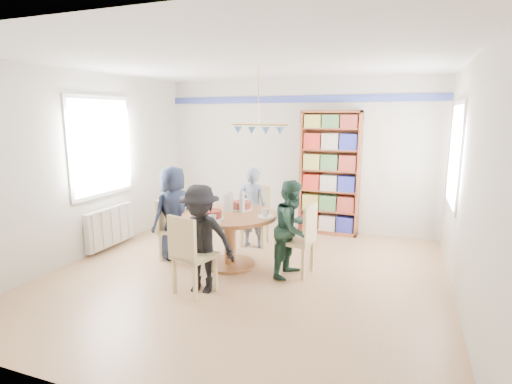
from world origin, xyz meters
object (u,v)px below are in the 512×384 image
at_px(chair_far, 256,212).
at_px(person_far, 253,208).
at_px(person_near, 200,239).
at_px(bookshelf, 330,174).
at_px(person_left, 174,212).
at_px(person_right, 292,229).
at_px(radiator, 110,226).
at_px(chair_right, 302,236).
at_px(chair_near, 189,252).
at_px(chair_left, 168,225).
at_px(dining_table, 230,227).

distance_m(chair_far, person_far, 0.20).
bearing_deg(person_near, bookshelf, 64.80).
bearing_deg(person_near, person_left, 128.96).
distance_m(person_right, person_near, 1.22).
bearing_deg(bookshelf, person_left, -132.86).
height_order(radiator, person_near, person_near).
distance_m(chair_right, person_near, 1.35).
distance_m(radiator, chair_right, 3.09).
xyz_separation_m(radiator, bookshelf, (3.06, 2.04, 0.71)).
height_order(chair_near, person_right, person_right).
distance_m(person_right, person_far, 1.28).
relative_size(radiator, person_left, 0.74).
bearing_deg(radiator, person_left, 0.15).
relative_size(person_far, person_near, 0.98).
relative_size(radiator, bookshelf, 0.46).
relative_size(chair_left, person_right, 0.70).
xyz_separation_m(chair_right, chair_far, (-1.01, 1.02, -0.00)).
height_order(chair_far, bookshelf, bookshelf).
relative_size(person_near, bookshelf, 0.60).
height_order(radiator, person_right, person_right).
height_order(chair_right, chair_far, chair_right).
bearing_deg(radiator, chair_right, 0.31).
xyz_separation_m(dining_table, chair_far, (-0.01, 1.06, -0.04)).
height_order(chair_far, person_left, person_left).
distance_m(chair_far, bookshelf, 1.51).
relative_size(chair_far, person_far, 0.74).
distance_m(radiator, person_far, 2.27).
height_order(chair_left, person_near, person_near).
height_order(person_right, bookshelf, bookshelf).
bearing_deg(chair_left, person_far, 42.37).
relative_size(radiator, person_near, 0.77).
bearing_deg(radiator, chair_near, -26.98).
bearing_deg(person_left, chair_right, 111.74).
distance_m(chair_left, person_left, 0.21).
xyz_separation_m(radiator, chair_right, (3.09, 0.02, 0.17)).
xyz_separation_m(radiator, chair_left, (1.09, -0.03, 0.14)).
bearing_deg(person_right, person_near, 145.82).
height_order(chair_left, chair_right, chair_right).
height_order(person_right, person_far, person_far).
xyz_separation_m(radiator, person_near, (2.09, -0.89, 0.30)).
relative_size(chair_far, person_left, 0.69).
relative_size(chair_near, person_near, 0.74).
bearing_deg(chair_right, chair_far, 134.89).
height_order(chair_far, person_right, person_right).
bearing_deg(person_far, chair_left, 43.74).
xyz_separation_m(radiator, chair_near, (2.02, -1.03, 0.18)).
distance_m(chair_right, person_right, 0.17).
relative_size(person_left, person_far, 1.07).
relative_size(radiator, chair_near, 1.04).
relative_size(person_right, bookshelf, 0.59).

